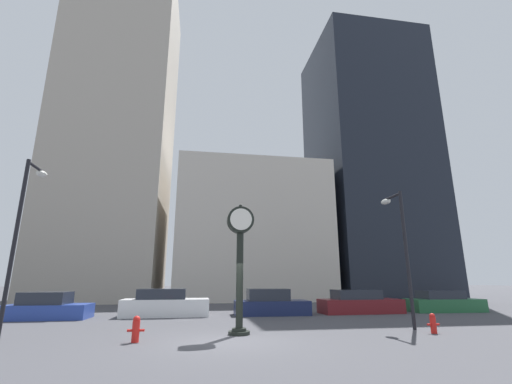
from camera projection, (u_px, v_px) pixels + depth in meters
name	position (u px, v px, depth m)	size (l,w,h in m)	color
ground_plane	(226.00, 341.00, 10.94)	(200.00, 200.00, 0.00)	#424247
building_tall_tower	(119.00, 130.00, 36.64)	(10.43, 12.00, 34.96)	#ADA393
building_storefront_row	(249.00, 234.00, 36.20)	(14.73, 12.00, 13.28)	beige
building_glass_modern	(368.00, 163.00, 40.61)	(11.84, 12.00, 30.60)	black
street_clock	(240.00, 249.00, 13.01)	(1.02, 0.78, 4.78)	black
car_blue	(48.00, 308.00, 17.16)	(3.93, 1.87, 1.31)	#28429E
car_white	(165.00, 304.00, 18.47)	(4.58, 1.79, 1.43)	silver
car_navy	(271.00, 304.00, 19.22)	(4.20, 1.92, 1.41)	#19234C
car_maroon	(359.00, 303.00, 20.15)	(4.84, 1.84, 1.33)	maroon
car_green	(444.00, 303.00, 21.10)	(4.53, 1.85, 1.26)	#236038
fire_hydrant_near	(136.00, 329.00, 10.82)	(0.53, 0.23, 0.79)	red
fire_hydrant_far	(433.00, 323.00, 12.60)	(0.48, 0.21, 0.70)	red
street_lamp_left	(24.00, 216.00, 12.69)	(0.36, 1.57, 6.29)	black
street_lamp_right	(399.00, 234.00, 14.80)	(0.36, 1.57, 5.64)	black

